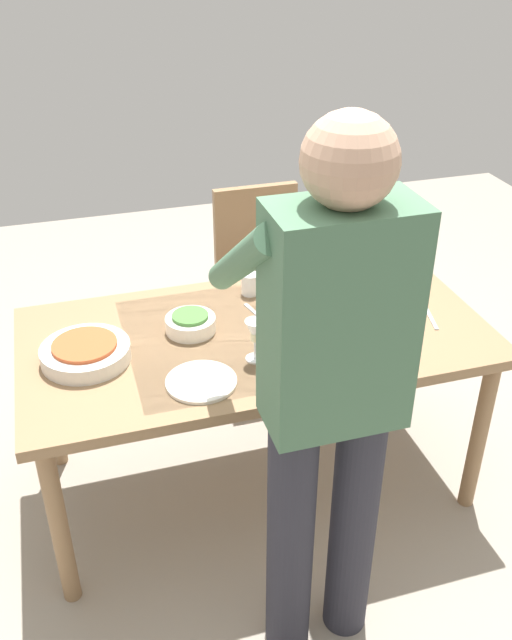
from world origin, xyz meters
The scene contains 15 objects.
ground_plane centered at (0.00, 0.00, 0.00)m, with size 6.00×6.00×0.00m, color #9E9384.
dining_table centered at (0.00, 0.00, 0.65)m, with size 1.67×0.84×0.72m.
chair_near centered at (-0.27, -0.80, 0.53)m, with size 0.40×0.40×0.91m.
person_server centered at (0.00, 0.68, 0.96)m, with size 0.42×0.61×1.69m.
wine_bottle centered at (-0.23, -0.03, 0.83)m, with size 0.07×0.07×0.30m.
wine_glass_left centered at (0.05, 0.17, 0.83)m, with size 0.07×0.07×0.15m.
wine_glass_right centered at (-0.13, 0.18, 0.83)m, with size 0.07×0.07×0.15m.
water_cup_near_left centered at (-0.31, 0.09, 0.78)m, with size 0.06×0.06×0.11m, color silver.
water_cup_near_right centered at (-0.06, -0.28, 0.77)m, with size 0.07×0.07×0.09m, color silver.
serving_bowl_pasta centered at (0.60, 0.01, 0.76)m, with size 0.30×0.30×0.07m.
side_bowl_salad centered at (0.22, -0.07, 0.76)m, with size 0.18×0.18×0.07m.
dinner_plate_near centered at (0.26, 0.25, 0.73)m, with size 0.23×0.23×0.01m, color white.
dinner_plate_far centered at (-0.68, -0.20, 0.73)m, with size 0.23×0.23×0.01m, color white.
table_knife centered at (-0.04, -0.10, 0.72)m, with size 0.01×0.20×0.01m, color silver.
table_fork centered at (-0.65, 0.09, 0.72)m, with size 0.01×0.18×0.01m, color silver.
Camera 1 is at (0.61, 2.05, 2.07)m, focal length 39.53 mm.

